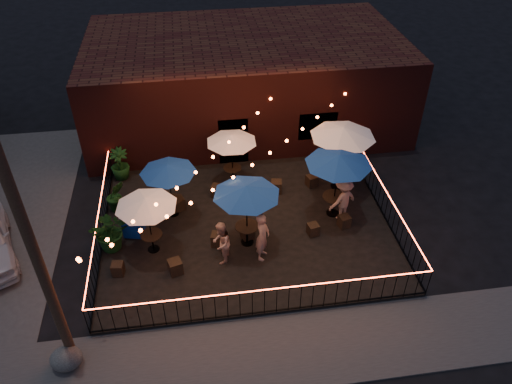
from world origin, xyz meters
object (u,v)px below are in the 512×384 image
at_px(cooler, 133,224).
at_px(boulder, 66,359).
at_px(cafe_table_4, 339,160).
at_px(cafe_table_0, 146,203).
at_px(cafe_table_1, 168,169).
at_px(cafe_table_5, 343,133).
at_px(cafe_table_3, 231,139).
at_px(cafe_table_2, 246,191).
at_px(utility_pole, 34,253).

height_order(cooler, boulder, cooler).
bearing_deg(cafe_table_4, cafe_table_0, -171.53).
relative_size(cafe_table_1, cafe_table_5, 0.71).
distance_m(cafe_table_1, cafe_table_3, 2.91).
height_order(cafe_table_0, cafe_table_2, cafe_table_2).
height_order(cafe_table_3, cafe_table_4, cafe_table_4).
relative_size(cafe_table_2, boulder, 2.88).
bearing_deg(cafe_table_1, cafe_table_3, 35.37).
relative_size(cafe_table_3, cafe_table_4, 0.81).
xyz_separation_m(utility_pole, cafe_table_1, (2.82, 5.59, -1.86)).
xyz_separation_m(cafe_table_1, cafe_table_2, (2.47, -1.90, 0.22)).
height_order(cafe_table_1, cafe_table_4, cafe_table_4).
xyz_separation_m(cafe_table_1, cooler, (-1.35, -0.93, -1.51)).
bearing_deg(boulder, cafe_table_5, 35.41).
xyz_separation_m(cafe_table_1, cafe_table_5, (6.38, 0.75, 0.46)).
distance_m(cafe_table_5, cooler, 8.15).
bearing_deg(cafe_table_5, cafe_table_3, 166.86).
bearing_deg(cafe_table_0, cafe_table_1, 68.78).
xyz_separation_m(cafe_table_0, cafe_table_4, (6.47, 0.96, 0.35)).
distance_m(cafe_table_0, cafe_table_4, 6.55).
xyz_separation_m(cafe_table_0, cafe_table_3, (3.06, 3.47, -0.04)).
distance_m(utility_pole, cafe_table_5, 11.26).
relative_size(cafe_table_0, cafe_table_2, 0.98).
bearing_deg(cafe_table_1, cafe_table_4, -8.08).
bearing_deg(boulder, cafe_table_0, 61.36).
bearing_deg(cooler, boulder, -95.01).
xyz_separation_m(cafe_table_5, boulder, (-9.29, -6.60, -2.26)).
bearing_deg(cafe_table_3, cafe_table_1, -144.63).
bearing_deg(cafe_table_0, utility_pole, -119.26).
relative_size(cafe_table_0, cafe_table_5, 0.81).
distance_m(cafe_table_4, boulder, 10.28).
xyz_separation_m(utility_pole, cafe_table_3, (5.20, 7.27, -1.89)).
bearing_deg(cafe_table_2, cafe_table_3, 91.63).
xyz_separation_m(cafe_table_2, cafe_table_5, (3.90, 2.65, 0.24)).
distance_m(cafe_table_1, cafe_table_5, 6.44).
bearing_deg(cafe_table_3, cafe_table_0, -131.47).
xyz_separation_m(cafe_table_2, cafe_table_4, (3.31, 1.08, 0.14)).
height_order(utility_pole, cafe_table_2, utility_pole).
height_order(cafe_table_1, cooler, cafe_table_1).
bearing_deg(cafe_table_1, cooler, -145.57).
bearing_deg(cafe_table_3, cafe_table_2, -88.37).
height_order(cafe_table_1, cafe_table_2, cafe_table_2).
height_order(cafe_table_2, cafe_table_5, cafe_table_5).
bearing_deg(cafe_table_2, boulder, -143.76).
xyz_separation_m(utility_pole, cafe_table_4, (8.61, 4.77, -1.50)).
xyz_separation_m(cafe_table_0, cafe_table_2, (3.17, -0.12, 0.21)).
xyz_separation_m(cafe_table_2, cooler, (-3.82, 0.98, -1.73)).
bearing_deg(utility_pole, cafe_table_1, 63.19).
height_order(utility_pole, cafe_table_3, utility_pole).
height_order(cafe_table_1, boulder, cafe_table_1).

